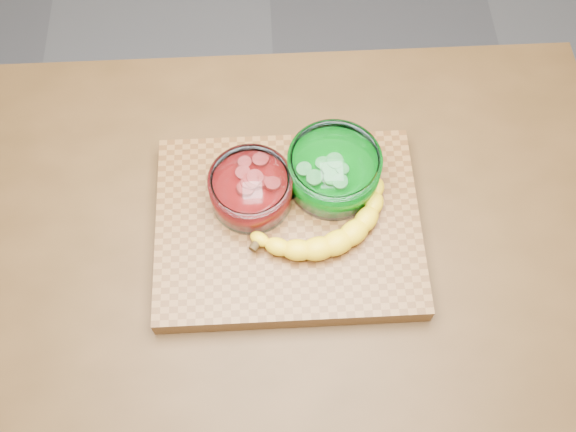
{
  "coord_description": "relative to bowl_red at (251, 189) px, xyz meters",
  "views": [
    {
      "loc": [
        -0.02,
        -0.48,
        1.92
      ],
      "look_at": [
        0.0,
        0.0,
        0.96
      ],
      "focal_mm": 40.0,
      "sensor_mm": 36.0,
      "label": 1
    }
  ],
  "objects": [
    {
      "name": "ground",
      "position": [
        0.06,
        -0.05,
        -0.97
      ],
      "size": [
        3.5,
        3.5,
        0.0
      ],
      "primitive_type": "plane",
      "color": "slate",
      "rests_on": "ground"
    },
    {
      "name": "counter",
      "position": [
        0.06,
        -0.05,
        -0.52
      ],
      "size": [
        1.2,
        0.8,
        0.9
      ],
      "primitive_type": "cube",
      "color": "#4C3116",
      "rests_on": "ground"
    },
    {
      "name": "cutting_board",
      "position": [
        0.06,
        -0.05,
        -0.05
      ],
      "size": [
        0.45,
        0.35,
        0.04
      ],
      "primitive_type": "cube",
      "color": "brown",
      "rests_on": "counter"
    },
    {
      "name": "bowl_red",
      "position": [
        0.0,
        0.0,
        0.0
      ],
      "size": [
        0.14,
        0.14,
        0.07
      ],
      "color": "white",
      "rests_on": "cutting_board"
    },
    {
      "name": "bowl_green",
      "position": [
        0.14,
        0.03,
        0.0
      ],
      "size": [
        0.16,
        0.16,
        0.07
      ],
      "color": "white",
      "rests_on": "cutting_board"
    },
    {
      "name": "banana",
      "position": [
        0.11,
        -0.05,
        -0.01
      ],
      "size": [
        0.27,
        0.17,
        0.04
      ],
      "primitive_type": null,
      "color": "yellow",
      "rests_on": "cutting_board"
    }
  ]
}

